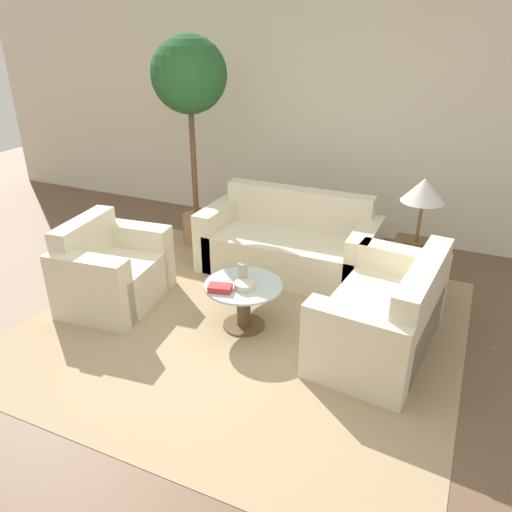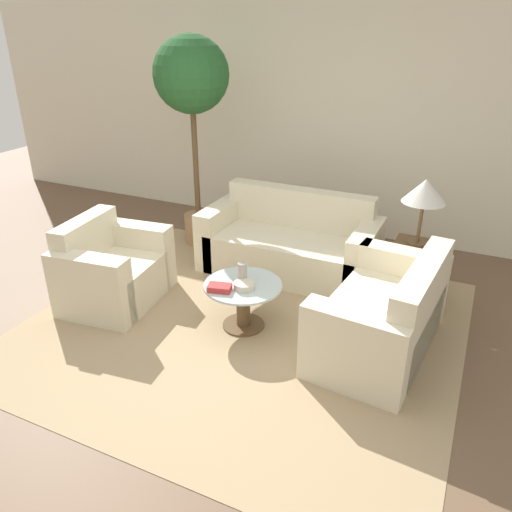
{
  "view_description": "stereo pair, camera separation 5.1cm",
  "coord_description": "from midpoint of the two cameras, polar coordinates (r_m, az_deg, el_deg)",
  "views": [
    {
      "loc": [
        1.6,
        -2.61,
        2.35
      ],
      "look_at": [
        0.03,
        0.85,
        0.55
      ],
      "focal_mm": 35.0,
      "sensor_mm": 36.0,
      "label": 1
    },
    {
      "loc": [
        1.64,
        -2.59,
        2.35
      ],
      "look_at": [
        0.03,
        0.85,
        0.55
      ],
      "focal_mm": 35.0,
      "sensor_mm": 36.0,
      "label": 2
    }
  ],
  "objects": [
    {
      "name": "ground_plane",
      "position": [
        3.86,
        -6.11,
        -12.32
      ],
      "size": [
        14.0,
        14.0,
        0.0
      ],
      "primitive_type": "plane",
      "color": "brown"
    },
    {
      "name": "wall_back",
      "position": [
        5.96,
        8.5,
        14.93
      ],
      "size": [
        10.0,
        0.06,
        2.6
      ],
      "color": "beige",
      "rests_on": "ground_plane"
    },
    {
      "name": "rug",
      "position": [
        4.28,
        -1.74,
        -7.94
      ],
      "size": [
        3.49,
        3.19,
        0.01
      ],
      "color": "tan",
      "rests_on": "ground_plane"
    },
    {
      "name": "sofa_main",
      "position": [
        5.11,
        3.6,
        1.29
      ],
      "size": [
        1.75,
        0.78,
        0.8
      ],
      "color": "beige",
      "rests_on": "ground_plane"
    },
    {
      "name": "armchair",
      "position": [
        4.72,
        -16.66,
        -1.86
      ],
      "size": [
        0.82,
        1.03,
        0.77
      ],
      "rotation": [
        0.0,
        0.0,
        1.68
      ],
      "color": "beige",
      "rests_on": "ground_plane"
    },
    {
      "name": "loveseat",
      "position": [
        4.0,
        14.52,
        -6.88
      ],
      "size": [
        0.87,
        1.42,
        0.79
      ],
      "rotation": [
        0.0,
        0.0,
        -1.66
      ],
      "color": "beige",
      "rests_on": "ground_plane"
    },
    {
      "name": "coffee_table",
      "position": [
        4.14,
        -1.79,
        -4.95
      ],
      "size": [
        0.65,
        0.65,
        0.4
      ],
      "color": "brown",
      "rests_on": "ground_plane"
    },
    {
      "name": "side_table",
      "position": [
        4.77,
        17.08,
        -1.63
      ],
      "size": [
        0.38,
        0.38,
        0.55
      ],
      "color": "brown",
      "rests_on": "ground_plane"
    },
    {
      "name": "table_lamp",
      "position": [
        4.5,
        18.3,
        6.97
      ],
      "size": [
        0.37,
        0.37,
        0.6
      ],
      "color": "brown",
      "rests_on": "side_table"
    },
    {
      "name": "potted_plant",
      "position": [
        5.42,
        -7.88,
        18.51
      ],
      "size": [
        0.78,
        0.78,
        2.24
      ],
      "color": "#93704C",
      "rests_on": "ground_plane"
    },
    {
      "name": "vase",
      "position": [
        4.05,
        -1.89,
        -1.99
      ],
      "size": [
        0.08,
        0.08,
        0.18
      ],
      "color": "#9E998E",
      "rests_on": "coffee_table"
    },
    {
      "name": "bowl",
      "position": [
        3.99,
        -1.7,
        -3.41
      ],
      "size": [
        0.16,
        0.16,
        0.06
      ],
      "color": "beige",
      "rests_on": "coffee_table"
    },
    {
      "name": "book_stack",
      "position": [
        3.97,
        -4.49,
        -3.68
      ],
      "size": [
        0.21,
        0.16,
        0.05
      ],
      "rotation": [
        0.0,
        0.0,
        0.26
      ],
      "color": "#BC3333",
      "rests_on": "coffee_table"
    }
  ]
}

